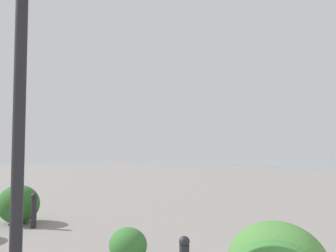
% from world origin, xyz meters
% --- Properties ---
extents(lamppost, '(0.98, 0.28, 4.20)m').
position_xyz_m(lamppost, '(4.28, 0.82, 2.78)').
color(lamppost, '#232328').
rests_on(lamppost, ground).
extents(bollard_mid, '(0.13, 0.13, 0.75)m').
position_xyz_m(bollard_mid, '(7.76, -1.08, 0.39)').
color(bollard_mid, '#232328').
rests_on(bollard_mid, ground).
extents(shrub_low, '(0.61, 0.55, 0.52)m').
position_xyz_m(shrub_low, '(4.48, -0.97, 0.26)').
color(shrub_low, '#387533').
rests_on(shrub_low, ground).
extents(shrub_round, '(1.03, 0.92, 0.87)m').
position_xyz_m(shrub_round, '(8.49, -1.06, 0.44)').
color(shrub_round, '#2D6628').
rests_on(shrub_round, ground).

